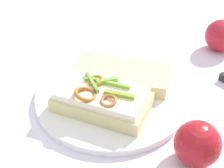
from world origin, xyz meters
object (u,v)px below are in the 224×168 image
object	(u,v)px
sandwich	(102,99)
apple_0	(198,144)
bread_slice_side	(121,74)
plate	(112,96)
apple_2	(221,35)

from	to	relation	value
sandwich	apple_0	xyz separation A→B (m)	(0.16, 0.06, 0.00)
bread_slice_side	apple_0	world-z (taller)	apple_0
plate	sandwich	xyz separation A→B (m)	(0.02, -0.04, 0.03)
sandwich	apple_2	distance (m)	0.33
plate	apple_0	distance (m)	0.19
bread_slice_side	apple_2	bearing A→B (deg)	-134.57
bread_slice_side	apple_2	distance (m)	0.26
sandwich	apple_0	world-z (taller)	apple_0
apple_0	apple_2	bearing A→B (deg)	125.93
apple_2	apple_0	bearing A→B (deg)	-54.07
plate	apple_0	bearing A→B (deg)	6.91
plate	apple_2	size ratio (longest dim) A/B	4.00
plate	sandwich	world-z (taller)	sandwich
apple_0	sandwich	bearing A→B (deg)	-159.76
plate	apple_0	size ratio (longest dim) A/B	4.03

